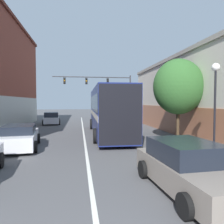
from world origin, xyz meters
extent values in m
cube|color=silver|center=(0.00, 15.49, 0.00)|extent=(0.14, 42.98, 0.01)
cube|color=#B7B2A3|center=(-6.55, 19.32, 1.60)|extent=(0.24, 24.52, 3.20)
cube|color=beige|center=(10.56, 14.21, 3.31)|extent=(6.12, 26.50, 6.62)
cube|color=#A86647|center=(7.55, 14.21, 1.16)|extent=(0.24, 25.97, 2.32)
cube|color=gray|center=(10.56, 14.21, 6.47)|extent=(6.37, 26.76, 0.30)
cube|color=navy|center=(2.03, 16.76, 2.00)|extent=(2.73, 12.27, 3.55)
cube|color=black|center=(2.03, 16.76, 2.64)|extent=(2.77, 12.02, 1.14)
cube|color=beige|center=(2.03, 16.76, 1.72)|extent=(2.76, 12.15, 0.35)
cube|color=black|center=(1.90, 10.67, 2.00)|extent=(2.42, 0.11, 3.41)
cylinder|color=black|center=(0.84, 20.57, 0.50)|extent=(0.32, 1.01, 1.00)
cylinder|color=black|center=(3.37, 20.52, 0.50)|extent=(0.32, 1.01, 1.00)
cylinder|color=black|center=(0.68, 13.00, 0.50)|extent=(0.32, 1.01, 1.00)
cylinder|color=black|center=(3.21, 12.95, 0.50)|extent=(0.32, 1.01, 1.00)
cube|color=slate|center=(2.91, 4.92, 0.53)|extent=(2.09, 4.61, 0.72)
cube|color=black|center=(2.90, 5.19, 1.19)|extent=(1.81, 2.44, 0.59)
cylinder|color=black|center=(1.89, 6.26, 0.31)|extent=(0.26, 0.63, 0.62)
cylinder|color=black|center=(3.77, 6.37, 0.31)|extent=(0.26, 0.63, 0.62)
cylinder|color=black|center=(2.06, 3.46, 0.31)|extent=(0.26, 0.63, 0.62)
cube|color=silver|center=(-3.76, 26.34, 0.52)|extent=(2.22, 4.42, 0.69)
cube|color=black|center=(-3.74, 26.13, 1.16)|extent=(1.85, 2.38, 0.58)
cylinder|color=black|center=(-4.81, 27.54, 0.32)|extent=(0.29, 0.65, 0.63)
cylinder|color=black|center=(-3.01, 27.75, 0.32)|extent=(0.29, 0.65, 0.63)
cylinder|color=black|center=(-4.51, 24.93, 0.32)|extent=(0.29, 0.65, 0.63)
cylinder|color=black|center=(-2.71, 25.13, 0.32)|extent=(0.29, 0.65, 0.63)
cube|color=silver|center=(-3.78, 12.10, 0.55)|extent=(2.29, 4.59, 0.75)
cube|color=black|center=(-3.75, 11.88, 1.15)|extent=(1.90, 2.47, 0.46)
cylinder|color=black|center=(-4.86, 13.35, 0.32)|extent=(0.29, 0.66, 0.64)
cylinder|color=black|center=(-3.02, 13.57, 0.32)|extent=(0.29, 0.66, 0.64)
cylinder|color=black|center=(-2.70, 10.85, 0.32)|extent=(0.29, 0.66, 0.64)
cylinder|color=black|center=(-3.57, 8.22, 0.33)|extent=(0.29, 0.67, 0.65)
cylinder|color=#333338|center=(6.29, 26.98, 3.09)|extent=(0.18, 0.18, 6.18)
cylinder|color=#333338|center=(1.32, 26.98, 5.88)|extent=(9.95, 0.12, 0.12)
cube|color=black|center=(3.31, 26.98, 5.36)|extent=(0.28, 0.24, 0.80)
sphere|color=black|center=(3.31, 26.82, 5.60)|extent=(0.18, 0.18, 0.18)
sphere|color=black|center=(3.31, 26.82, 5.36)|extent=(0.18, 0.18, 0.18)
sphere|color=green|center=(3.31, 26.82, 5.11)|extent=(0.18, 0.18, 0.18)
cube|color=black|center=(0.57, 26.98, 5.36)|extent=(0.28, 0.24, 0.80)
sphere|color=black|center=(0.57, 26.82, 5.60)|extent=(0.18, 0.18, 0.18)
sphere|color=orange|center=(0.57, 26.82, 5.36)|extent=(0.18, 0.18, 0.18)
sphere|color=black|center=(0.57, 26.82, 5.11)|extent=(0.18, 0.18, 0.18)
cube|color=black|center=(-2.17, 26.98, 5.36)|extent=(0.28, 0.24, 0.80)
sphere|color=black|center=(-2.17, 26.82, 5.60)|extent=(0.18, 0.18, 0.18)
sphere|color=orange|center=(-2.17, 26.82, 5.36)|extent=(0.18, 0.18, 0.18)
sphere|color=black|center=(-2.17, 26.82, 5.11)|extent=(0.18, 0.18, 0.18)
cone|color=black|center=(6.03, 8.39, 0.10)|extent=(0.26, 0.26, 0.20)
cylinder|color=black|center=(6.03, 8.39, 2.10)|extent=(0.10, 0.10, 4.21)
sphere|color=white|center=(6.03, 8.39, 4.34)|extent=(0.39, 0.39, 0.39)
cylinder|color=#3D2D1E|center=(6.31, 12.89, 1.14)|extent=(0.22, 0.22, 2.29)
ellipsoid|color=#2D5B28|center=(6.31, 12.89, 3.74)|extent=(3.42, 3.07, 3.76)
camera|label=1|loc=(-0.35, -1.14, 2.71)|focal=35.00mm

